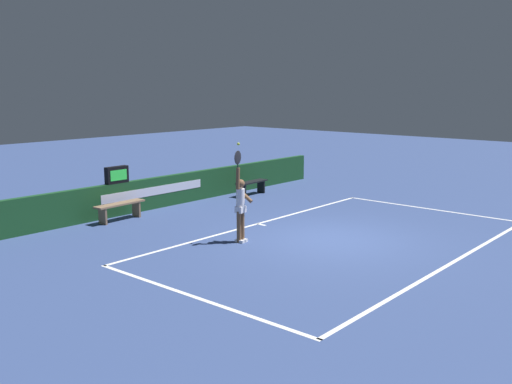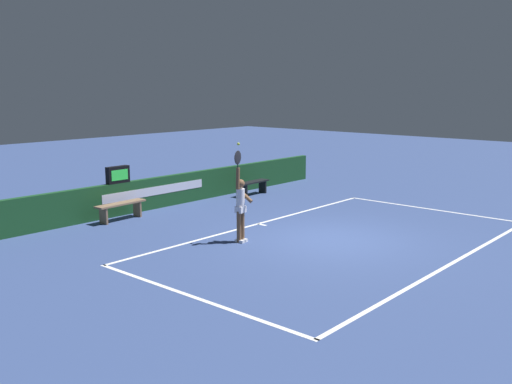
% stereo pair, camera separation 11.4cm
% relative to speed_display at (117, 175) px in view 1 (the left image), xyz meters
% --- Properties ---
extents(ground_plane, '(60.00, 60.00, 0.00)m').
position_rel_speed_display_xyz_m(ground_plane, '(1.93, -6.36, -1.24)').
color(ground_plane, '#33477B').
extents(court_lines, '(10.27, 5.71, 0.00)m').
position_rel_speed_display_xyz_m(court_lines, '(1.93, -6.62, -1.24)').
color(court_lines, white).
rests_on(court_lines, ground).
extents(back_wall, '(14.69, 0.20, 0.99)m').
position_rel_speed_display_xyz_m(back_wall, '(1.93, 0.00, -0.74)').
color(back_wall, '#184621').
rests_on(back_wall, ground).
extents(speed_display, '(0.74, 0.20, 0.50)m').
position_rel_speed_display_xyz_m(speed_display, '(0.00, 0.00, 0.00)').
color(speed_display, black).
rests_on(speed_display, back_wall).
extents(tennis_player, '(0.45, 0.45, 2.31)m').
position_rel_speed_display_xyz_m(tennis_player, '(0.21, -4.77, -0.29)').
color(tennis_player, brown).
rests_on(tennis_player, ground).
extents(tennis_ball, '(0.07, 0.07, 0.07)m').
position_rel_speed_display_xyz_m(tennis_ball, '(0.20, -4.72, 1.20)').
color(tennis_ball, '#C6DB39').
extents(courtside_bench_near, '(1.42, 0.41, 0.49)m').
position_rel_speed_display_xyz_m(courtside_bench_near, '(5.13, -0.83, -0.87)').
color(courtside_bench_near, black).
rests_on(courtside_bench_near, ground).
extents(courtside_bench_far, '(1.62, 0.45, 0.51)m').
position_rel_speed_display_xyz_m(courtside_bench_far, '(-0.34, -0.56, -0.85)').
color(courtside_bench_far, '#86664C').
rests_on(courtside_bench_far, ground).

